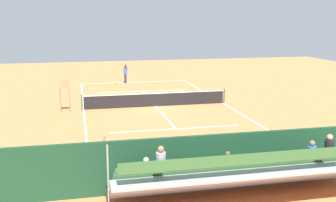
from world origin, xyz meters
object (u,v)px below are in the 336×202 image
umpire_chair (65,92)px  equipment_bag (229,173)px  bleacher_stand (241,174)px  tennis_ball_near (119,90)px  courtside_bench (271,159)px  tennis_net (156,99)px  tennis_player (125,72)px  tennis_racket (113,84)px  line_judge (105,161)px

umpire_chair → equipment_bag: (-6.58, 13.20, -1.13)m
bleacher_stand → tennis_ball_near: (1.90, -22.21, -0.91)m
umpire_chair → courtside_bench: bearing=122.9°
tennis_net → bleacher_stand: bearing=90.2°
tennis_net → equipment_bag: size_ratio=11.44×
courtside_bench → tennis_player: (3.13, -23.93, 0.46)m
tennis_net → tennis_racket: 10.72m
courtside_bench → tennis_racket: 24.17m
tennis_net → courtside_bench: bearing=99.6°
bleacher_stand → equipment_bag: bearing=-99.4°
equipment_bag → tennis_racket: (2.47, -23.90, -0.16)m
line_judge → equipment_bag: bearing=177.8°
tennis_net → line_judge: 13.95m
umpire_chair → tennis_ball_near: size_ratio=32.42×
umpire_chair → tennis_ball_near: (-4.35, -7.04, -1.28)m
tennis_player → tennis_racket: tennis_player is taller
courtside_bench → equipment_bag: bearing=3.9°
line_judge → tennis_net: bearing=-108.7°
courtside_bench → tennis_racket: bearing=-79.6°
tennis_ball_near → tennis_racket: bearing=-86.3°
tennis_net → courtside_bench: (-2.25, 13.27, 0.06)m
equipment_bag → umpire_chair: bearing=-63.5°
line_judge → umpire_chair: bearing=-82.4°
tennis_racket → bleacher_stand: bearing=94.7°
equipment_bag → tennis_racket: size_ratio=1.54×
courtside_bench → tennis_ball_near: 20.53m
umpire_chair → bleacher_stand: bearing=112.4°
tennis_net → umpire_chair: (6.20, 0.20, 0.81)m
tennis_net → tennis_player: bearing=-85.3°
courtside_bench → line_judge: (6.71, -0.06, 0.46)m
bleacher_stand → tennis_racket: (2.14, -25.87, -0.92)m
courtside_bench → tennis_player: size_ratio=0.93×
tennis_net → tennis_player: (0.87, -10.66, 0.51)m
tennis_net → tennis_ball_near: size_ratio=156.06×
equipment_bag → tennis_player: 24.11m
bleacher_stand → tennis_player: 26.05m
umpire_chair → line_judge: umpire_chair is taller
umpire_chair → equipment_bag: bearing=116.5°
tennis_racket → tennis_net: bearing=101.3°
umpire_chair → tennis_ball_near: umpire_chair is taller
equipment_bag → tennis_ball_near: size_ratio=13.64×
tennis_ball_near → tennis_net: bearing=105.2°
bleacher_stand → tennis_ball_near: size_ratio=137.27×
bleacher_stand → tennis_player: (0.92, -26.03, 0.08)m
tennis_player → line_judge: same height
bleacher_stand → tennis_racket: bleacher_stand is taller
tennis_player → equipment_bag: bearing=93.0°
tennis_player → tennis_ball_near: 4.07m
tennis_net → umpire_chair: 6.26m
tennis_player → tennis_racket: (1.22, 0.16, -1.00)m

